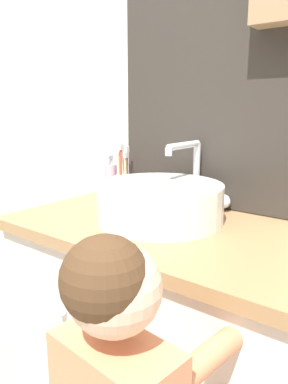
# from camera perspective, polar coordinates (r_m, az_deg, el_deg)

# --- Properties ---
(wall_back) EXTENTS (3.20, 0.18, 2.50)m
(wall_back) POSITION_cam_1_polar(r_m,az_deg,el_deg) (1.28, 15.98, 19.56)
(wall_back) COLOR silver
(wall_back) RESTS_ON ground_plane
(vanity_counter) EXTENTS (1.10, 0.56, 0.79)m
(vanity_counter) POSITION_cam_1_polar(r_m,az_deg,el_deg) (1.25, 6.46, -23.09)
(vanity_counter) COLOR silver
(vanity_counter) RESTS_ON ground_plane
(sink_basin) EXTENTS (0.38, 0.43, 0.23)m
(sink_basin) POSITION_cam_1_polar(r_m,az_deg,el_deg) (1.12, 2.53, -1.43)
(sink_basin) COLOR silver
(sink_basin) RESTS_ON vanity_counter
(toothbrush_holder) EXTENTS (0.07, 0.07, 0.20)m
(toothbrush_holder) POSITION_cam_1_polar(r_m,az_deg,el_deg) (1.44, -3.07, 1.40)
(toothbrush_holder) COLOR silver
(toothbrush_holder) RESTS_ON vanity_counter
(soap_dispenser) EXTENTS (0.05, 0.05, 0.15)m
(soap_dispenser) POSITION_cam_1_polar(r_m,az_deg,el_deg) (1.51, -5.03, 2.21)
(soap_dispenser) COLOR #CCA3BC
(soap_dispenser) RESTS_ON vanity_counter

